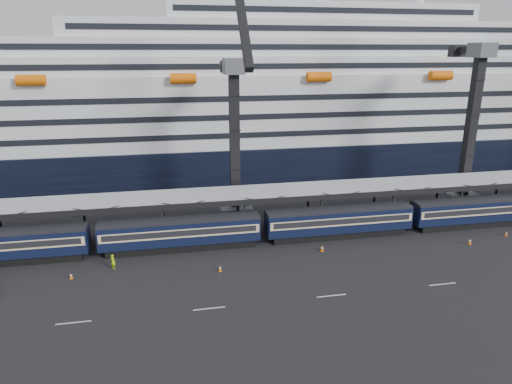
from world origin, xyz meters
TOP-DOWN VIEW (x-y plane):
  - ground at (0.00, 0.00)m, footprint 260.00×260.00m
  - train at (-4.65, 10.00)m, footprint 133.05×3.00m
  - canopy at (0.00, 14.00)m, footprint 130.00×6.25m
  - cruise_ship at (-1.08, 45.99)m, footprint 214.09×28.84m
  - crane_dark_near at (-20.00, 18.59)m, footprint 4.50×17.75m
  - crane_dark_mid at (15.00, 17.59)m, footprint 4.50×18.24m
  - worker at (-35.56, 6.13)m, footprint 0.74×0.70m
  - traffic_cone_a at (-39.70, 4.63)m, footprint 0.34×0.34m
  - traffic_cone_b at (-24.11, 3.30)m, footprint 0.35×0.35m
  - traffic_cone_c at (-11.50, 6.12)m, footprint 0.40×0.40m
  - traffic_cone_d at (7.15, 4.54)m, footprint 0.41×0.41m
  - traffic_cone_e at (13.43, 5.98)m, footprint 0.34×0.34m

SIDE VIEW (x-z plane):
  - ground at x=0.00m, z-range 0.00..0.00m
  - traffic_cone_a at x=-39.70m, z-range 0.00..0.67m
  - traffic_cone_e at x=13.43m, z-range 0.00..0.68m
  - traffic_cone_b at x=-24.11m, z-range 0.00..0.69m
  - traffic_cone_c at x=-11.50m, z-range -0.01..0.79m
  - traffic_cone_d at x=7.15m, z-range -0.01..0.81m
  - worker at x=-35.56m, z-range 0.00..1.69m
  - train at x=-4.65m, z-range 0.18..4.23m
  - canopy at x=0.00m, z-range 2.49..8.01m
  - crane_dark_near at x=-20.00m, z-range -5.61..29.47m
  - cruise_ship at x=-1.08m, z-range -4.66..29.34m
  - crane_dark_mid at x=15.00m, z-range -6.46..33.18m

